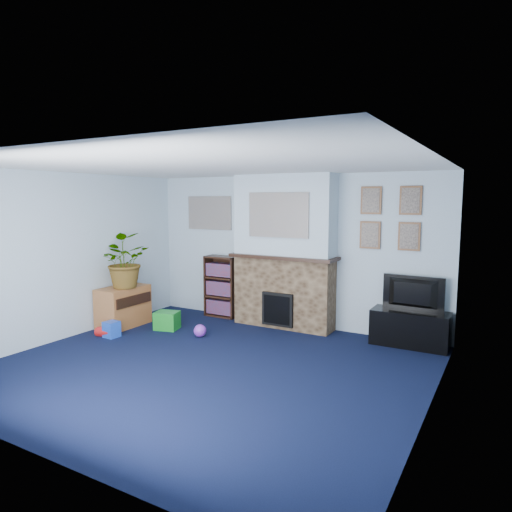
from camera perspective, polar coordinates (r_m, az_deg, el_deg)
The scene contains 26 objects.
floor at distance 5.71m, azimuth -5.87°, elevation -13.59°, with size 5.00×4.50×0.01m, color black.
ceiling at distance 5.36m, azimuth -6.20°, elevation 11.20°, with size 5.00×4.50×0.01m, color white.
wall_back at distance 7.34m, azimuth 4.23°, elevation 0.69°, with size 5.00×0.04×2.40m, color silver.
wall_front at distance 3.84m, azimuth -26.03°, elevation -5.82°, with size 5.00×0.04×2.40m, color silver.
wall_left at distance 7.14m, azimuth -22.58°, elevation 0.00°, with size 0.04×4.50×2.40m, color silver.
wall_right at distance 4.46m, azimuth 21.17°, elevation -3.86°, with size 0.04×4.50×2.40m, color silver.
chimney_breast at distance 7.16m, azimuth 3.52°, elevation 0.41°, with size 1.72×0.50×2.40m.
collage_main at distance 6.92m, azimuth 2.79°, elevation 5.14°, with size 1.00×0.03×0.68m, color gray.
collage_left at distance 8.07m, azimuth -5.83°, elevation 5.38°, with size 0.90×0.03×0.58m, color gray.
portrait_tl at distance 6.82m, azimuth 14.20°, elevation 6.76°, with size 0.30×0.03×0.40m, color brown.
portrait_tr at distance 6.70m, azimuth 18.77°, elevation 6.60°, with size 0.30×0.03×0.40m, color brown.
portrait_bl at distance 6.84m, azimuth 14.08°, elevation 2.57°, with size 0.30×0.03×0.40m, color brown.
portrait_br at distance 6.72m, azimuth 18.60°, elevation 2.33°, with size 0.30×0.03×0.40m, color brown.
tv_stand at distance 6.72m, azimuth 18.69°, elevation -8.72°, with size 1.03×0.43×0.49m, color black.
television at distance 6.63m, azimuth 18.90°, elevation -4.49°, with size 0.83×0.11×0.48m, color black.
bookshelf at distance 7.91m, azimuth -4.26°, elevation -3.96°, with size 0.58×0.28×1.05m.
sideboard at distance 7.61m, azimuth -16.26°, elevation -5.83°, with size 0.45×0.81×0.63m, color #9F6033.
potted_plant at distance 7.42m, azimuth -16.45°, elevation -0.63°, with size 0.76×0.66×0.85m, color #26661E.
mantel_clock at distance 7.13m, azimuth 3.09°, elevation 0.68°, with size 0.11×0.06×0.15m, color gold.
mantel_candle at distance 7.00m, azimuth 5.21°, elevation 0.63°, with size 0.05×0.05×0.17m, color #B2BFC6.
mantel_teddy at distance 7.37m, azimuth -0.51°, elevation 0.86°, with size 0.12×0.12×0.12m, color gray.
mantel_can at distance 6.86m, azimuth 8.02°, elevation 0.29°, with size 0.06×0.06×0.12m, color blue.
green_crate at distance 7.31m, azimuth -11.06°, elevation -7.90°, with size 0.35×0.28×0.28m, color #198C26.
toy_ball at distance 6.85m, azimuth -7.02°, elevation -9.27°, with size 0.18×0.18×0.18m, color purple.
toy_block at distance 7.11m, azimuth -17.60°, elevation -8.78°, with size 0.19×0.19×0.23m, color blue.
toy_tube at distance 7.18m, azimuth -18.24°, elevation -8.99°, with size 0.15×0.15×0.33m, color red.
Camera 1 is at (3.11, -4.35, 2.00)m, focal length 32.00 mm.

